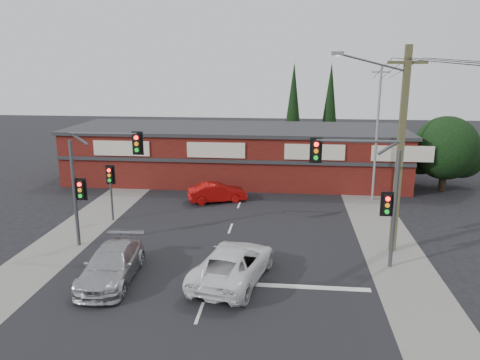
# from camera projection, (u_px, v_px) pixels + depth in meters

# --- Properties ---
(ground) EXTENTS (120.00, 120.00, 0.00)m
(ground) POSITION_uv_depth(u_px,v_px,m) (216.00, 268.00, 21.55)
(ground) COLOR black
(ground) RESTS_ON ground
(road_strip) EXTENTS (14.00, 70.00, 0.01)m
(road_strip) POSITION_uv_depth(u_px,v_px,m) (230.00, 230.00, 26.37)
(road_strip) COLOR black
(road_strip) RESTS_ON ground
(verge_left) EXTENTS (3.00, 70.00, 0.02)m
(verge_left) POSITION_uv_depth(u_px,v_px,m) (85.00, 225.00, 27.24)
(verge_left) COLOR gray
(verge_left) RESTS_ON ground
(verge_right) EXTENTS (3.00, 70.00, 0.02)m
(verge_right) POSITION_uv_depth(u_px,v_px,m) (384.00, 236.00, 25.50)
(verge_right) COLOR gray
(verge_right) RESTS_ON ground
(stop_line) EXTENTS (6.50, 0.35, 0.01)m
(stop_line) POSITION_uv_depth(u_px,v_px,m) (292.00, 286.00, 19.74)
(stop_line) COLOR silver
(stop_line) RESTS_ON ground
(white_suv) EXTENTS (3.67, 5.93, 1.53)m
(white_suv) POSITION_uv_depth(u_px,v_px,m) (233.00, 264.00, 20.17)
(white_suv) COLOR white
(white_suv) RESTS_ON ground
(silver_suv) EXTENTS (2.38, 5.16, 1.46)m
(silver_suv) POSITION_uv_depth(u_px,v_px,m) (112.00, 265.00, 20.16)
(silver_suv) COLOR #A9ABAE
(silver_suv) RESTS_ON ground
(red_sedan) EXTENTS (4.15, 2.68, 1.29)m
(red_sedan) POSITION_uv_depth(u_px,v_px,m) (217.00, 193.00, 31.64)
(red_sedan) COLOR #A90B0A
(red_sedan) RESTS_ON ground
(lane_dashes) EXTENTS (0.12, 57.46, 0.01)m
(lane_dashes) POSITION_uv_depth(u_px,v_px,m) (239.00, 204.00, 31.12)
(lane_dashes) COLOR silver
(lane_dashes) RESTS_ON ground
(shop_building) EXTENTS (27.30, 8.40, 4.22)m
(shop_building) POSITION_uv_depth(u_px,v_px,m) (236.00, 153.00, 37.51)
(shop_building) COLOR #501410
(shop_building) RESTS_ON ground
(tree_cluster) EXTENTS (5.90, 5.10, 5.50)m
(tree_cluster) POSITION_uv_depth(u_px,v_px,m) (446.00, 151.00, 34.23)
(tree_cluster) COLOR #2D2116
(tree_cluster) RESTS_ON ground
(conifer_near) EXTENTS (1.80, 1.80, 9.25)m
(conifer_near) POSITION_uv_depth(u_px,v_px,m) (293.00, 104.00, 43.00)
(conifer_near) COLOR #2D2116
(conifer_near) RESTS_ON ground
(conifer_far) EXTENTS (1.80, 1.80, 9.25)m
(conifer_far) POSITION_uv_depth(u_px,v_px,m) (330.00, 103.00, 44.57)
(conifer_far) COLOR #2D2116
(conifer_far) RESTS_ON ground
(traffic_mast_left) EXTENTS (3.77, 0.27, 5.97)m
(traffic_mast_left) POSITION_uv_depth(u_px,v_px,m) (93.00, 172.00, 23.18)
(traffic_mast_left) COLOR #47494C
(traffic_mast_left) RESTS_ON ground
(traffic_mast_right) EXTENTS (3.96, 0.27, 5.97)m
(traffic_mast_right) POSITION_uv_depth(u_px,v_px,m) (370.00, 184.00, 20.85)
(traffic_mast_right) COLOR #47494C
(traffic_mast_right) RESTS_ON ground
(pedestal_signal) EXTENTS (0.55, 0.27, 3.38)m
(pedestal_signal) POSITION_uv_depth(u_px,v_px,m) (110.00, 181.00, 27.49)
(pedestal_signal) COLOR #47494C
(pedestal_signal) RESTS_ON ground
(utility_pole) EXTENTS (4.38, 0.59, 10.00)m
(utility_pole) POSITION_uv_depth(u_px,v_px,m) (398.00, 145.00, 22.26)
(utility_pole) COLOR brown
(utility_pole) RESTS_ON ground
(steel_pole) EXTENTS (1.20, 0.16, 9.00)m
(steel_pole) POSITION_uv_depth(u_px,v_px,m) (377.00, 132.00, 31.05)
(steel_pole) COLOR gray
(steel_pole) RESTS_ON ground
(power_lines) EXTENTS (2.01, 29.00, 1.22)m
(power_lines) POSITION_uv_depth(u_px,v_px,m) (445.00, 67.00, 16.09)
(power_lines) COLOR black
(power_lines) RESTS_ON ground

